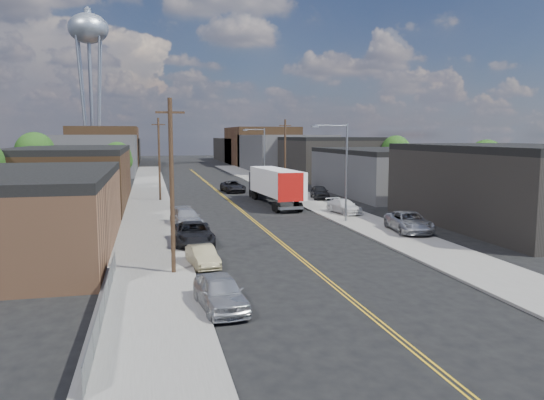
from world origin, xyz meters
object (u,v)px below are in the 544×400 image
car_left_c (193,234)px  car_ahead_truck (233,187)px  car_right_lot_b (344,206)px  car_left_a (220,292)px  car_left_d (186,218)px  car_right_lot_c (320,192)px  car_right_lot_a (409,222)px  water_tower (89,34)px  semi_truck (273,184)px  car_left_b (203,256)px

car_left_c → car_ahead_truck: car_left_c is taller
car_right_lot_b → car_left_a: bearing=-132.3°
car_left_d → car_right_lot_c: 23.46m
car_left_a → car_right_lot_a: bearing=35.2°
water_tower → car_left_c: bearing=-80.4°
water_tower → car_right_lot_c: (33.00, -68.27, -29.68)m
car_left_d → semi_truck: bearing=42.7°
car_left_d → car_right_lot_b: size_ratio=1.14×
water_tower → car_left_b: 104.22m
car_left_b → car_ahead_truck: size_ratio=0.70×
semi_truck → car_right_lot_c: 7.13m
car_left_b → car_left_c: 6.69m
car_left_b → car_right_lot_b: car_right_lot_b is taller
car_left_b → car_left_c: size_ratio=0.67×
car_left_a → car_right_lot_a: car_right_lot_a is taller
car_right_lot_b → car_right_lot_a: bearing=-93.6°
water_tower → car_left_d: 90.50m
car_left_d → car_ahead_truck: bearing=65.1°
car_left_a → car_left_c: (0.00, 14.82, 0.02)m
water_tower → semi_truck: 80.74m
car_left_c → car_ahead_truck: 35.87m
water_tower → car_ahead_truck: bearing=-67.2°
car_left_a → car_left_b: 8.13m
car_left_b → car_left_d: 14.58m
car_right_lot_a → car_ahead_truck: bearing=112.7°
water_tower → car_left_a: bearing=-81.7°
car_left_c → car_right_lot_c: bearing=54.0°
semi_truck → car_ahead_truck: size_ratio=2.83×
semi_truck → car_right_lot_b: bearing=-66.6°
car_left_d → car_ahead_truck: (8.35, 26.99, 0.00)m
car_left_d → car_right_lot_c: bearing=34.4°
car_right_lot_a → car_right_lot_c: 23.14m
semi_truck → car_left_b: 29.87m
car_left_b → car_left_c: car_left_c is taller
car_left_c → water_tower: bearing=100.0°
car_left_b → car_right_lot_c: (17.40, 30.32, 0.31)m
car_ahead_truck → car_left_d: bearing=-112.9°
car_left_b → car_right_lot_c: bearing=52.6°
water_tower → semi_truck: bearing=-69.5°
car_left_a → car_ahead_truck: bearing=74.4°
water_tower → car_left_c: size_ratio=6.20×
car_left_a → water_tower: bearing=92.2°
car_left_d → car_right_lot_c: size_ratio=1.14×
semi_truck → car_left_b: semi_truck is taller
water_tower → car_right_lot_b: size_ratio=7.76×
car_left_b → car_ahead_truck: 42.41m
semi_truck → car_left_c: 23.77m
car_left_b → car_right_lot_b: (15.96, 18.15, 0.19)m
water_tower → car_left_d: bearing=-79.5°
car_right_lot_b → car_left_c: bearing=-155.4°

